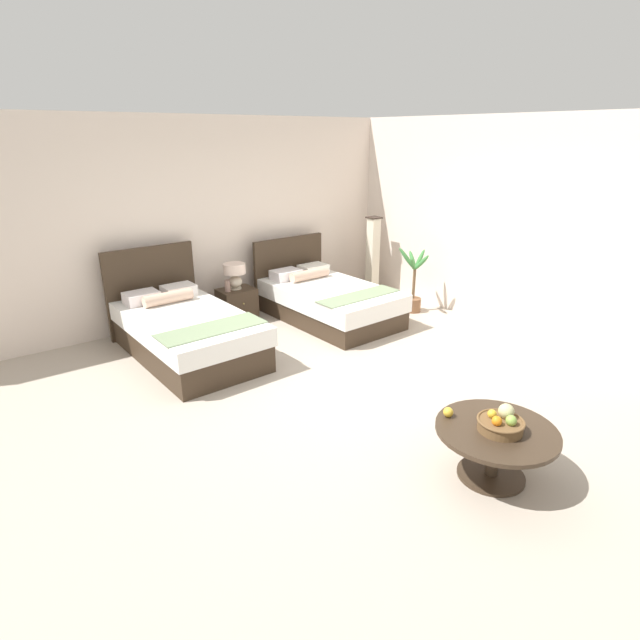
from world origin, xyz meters
The scene contains 13 objects.
ground_plane centered at (0.00, 0.00, -0.01)m, with size 9.43×9.75×0.02m, color #AFA190.
wall_back centered at (0.00, 3.07, 1.41)m, with size 9.43×0.12×2.81m, color beige.
wall_side_right centered at (2.92, 0.40, 1.41)m, with size 0.12×5.35×2.81m, color silver.
bed_near_window centered at (-1.09, 1.87, 0.31)m, with size 1.27×2.16×1.18m.
bed_near_corner centered at (1.08, 1.87, 0.28)m, with size 1.31×2.10×1.06m.
nightstand centered at (-0.02, 2.56, 0.24)m, with size 0.50×0.41×0.48m.
table_lamp centered at (-0.02, 2.58, 0.71)m, with size 0.31×0.31×0.37m.
vase centered at (-0.17, 2.52, 0.56)m, with size 0.08×0.08×0.17m.
coffee_table centered at (-0.12, -1.85, 0.33)m, with size 0.93×0.93×0.44m.
fruit_bowl centered at (-0.12, -1.88, 0.50)m, with size 0.36×0.36×0.20m.
loose_apple centered at (-0.28, -1.51, 0.48)m, with size 0.08×0.08×0.08m.
floor_lamp_corner centered at (2.47, 2.42, 0.64)m, with size 0.20×0.20×1.29m.
potted_palm centered at (2.32, 1.33, 0.33)m, with size 0.48×0.43×1.01m.
Camera 1 is at (-3.24, -3.75, 2.57)m, focal length 28.67 mm.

